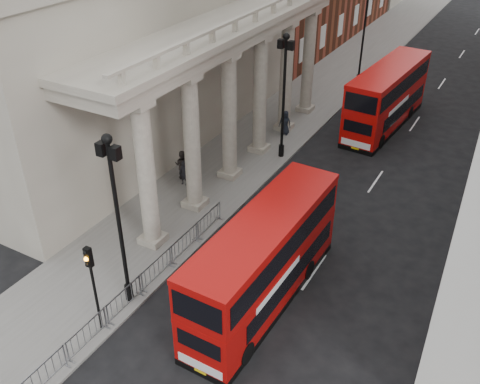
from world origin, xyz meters
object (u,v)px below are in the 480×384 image
at_px(lamp_post_south, 117,212).
at_px(bus_near, 264,259).
at_px(pedestrian_a, 184,173).
at_px(lamp_post_mid, 284,89).
at_px(lamp_post_north, 364,30).
at_px(pedestrian_b, 182,165).
at_px(traffic_light, 91,274).
at_px(pedestrian_c, 285,123).
at_px(bus_far, 387,96).

relative_size(lamp_post_south, bus_near, 0.81).
xyz_separation_m(lamp_post_south, pedestrian_a, (-3.59, 9.68, -4.01)).
bearing_deg(bus_near, lamp_post_mid, 113.51).
height_order(lamp_post_north, pedestrian_b, lamp_post_north).
xyz_separation_m(bus_near, pedestrian_b, (-9.38, 7.16, -1.24)).
bearing_deg(traffic_light, pedestrian_c, 93.66).
xyz_separation_m(lamp_post_mid, bus_far, (4.54, 8.46, -2.50)).
distance_m(lamp_post_north, pedestrian_c, 13.40).
xyz_separation_m(lamp_post_mid, pedestrian_b, (-4.12, -5.74, -3.84)).
height_order(lamp_post_south, bus_far, lamp_post_south).
xyz_separation_m(bus_near, pedestrian_c, (-6.53, 16.14, -1.30)).
distance_m(lamp_post_north, pedestrian_b, 22.46).
bearing_deg(pedestrian_c, lamp_post_mid, -77.85).
xyz_separation_m(bus_far, pedestrian_c, (-5.80, -5.22, -1.40)).
height_order(lamp_post_south, pedestrian_c, lamp_post_south).
bearing_deg(traffic_light, lamp_post_north, 90.17).
height_order(traffic_light, pedestrian_c, traffic_light).
height_order(lamp_post_north, pedestrian_a, lamp_post_north).
bearing_deg(bus_far, pedestrian_b, -117.01).
distance_m(lamp_post_south, lamp_post_mid, 16.00).
bearing_deg(traffic_light, lamp_post_south, 92.84).
xyz_separation_m(traffic_light, pedestrian_c, (-1.36, 21.26, -2.09)).
relative_size(lamp_post_south, lamp_post_north, 1.00).
xyz_separation_m(lamp_post_mid, pedestrian_c, (-1.26, 3.24, -3.90)).
distance_m(lamp_post_south, bus_far, 25.00).
relative_size(lamp_post_mid, lamp_post_north, 1.00).
height_order(lamp_post_mid, pedestrian_a, lamp_post_mid).
bearing_deg(lamp_post_north, pedestrian_c, -95.64).
bearing_deg(pedestrian_c, pedestrian_a, -112.80).
height_order(lamp_post_north, traffic_light, lamp_post_north).
bearing_deg(lamp_post_north, pedestrian_b, -100.72).
height_order(lamp_post_south, pedestrian_b, lamp_post_south).
height_order(lamp_post_mid, bus_near, lamp_post_mid).
bearing_deg(pedestrian_a, pedestrian_b, 125.87).
bearing_deg(lamp_post_north, bus_far, -58.94).
xyz_separation_m(pedestrian_a, pedestrian_c, (2.33, 9.56, 0.11)).
bearing_deg(bus_near, traffic_light, -133.99).
bearing_deg(pedestrian_a, bus_near, -43.18).
distance_m(lamp_post_south, pedestrian_b, 11.70).
xyz_separation_m(lamp_post_south, pedestrian_c, (-1.26, 19.24, -3.90)).
distance_m(pedestrian_a, pedestrian_c, 9.84).
xyz_separation_m(lamp_post_mid, pedestrian_a, (-3.59, -6.32, -4.01)).
distance_m(pedestrian_b, pedestrian_c, 9.42).
height_order(lamp_post_mid, bus_far, lamp_post_mid).
bearing_deg(lamp_post_mid, traffic_light, -89.68).
relative_size(lamp_post_south, pedestrian_c, 4.64).
height_order(lamp_post_north, bus_near, lamp_post_north).
height_order(pedestrian_a, pedestrian_c, pedestrian_c).
bearing_deg(bus_far, lamp_post_north, 125.42).
height_order(traffic_light, bus_far, bus_far).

